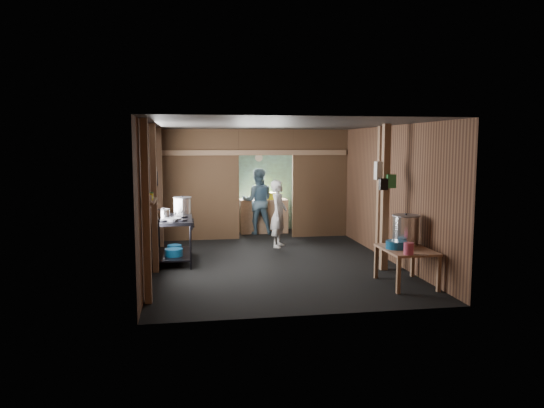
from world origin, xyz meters
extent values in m
cube|color=black|center=(0.00, 0.00, 0.00)|extent=(4.50, 7.00, 0.00)
cube|color=#484645|center=(0.00, 0.00, 2.60)|extent=(4.50, 7.00, 0.00)
cube|color=brown|center=(0.00, 3.50, 1.30)|extent=(4.50, 0.00, 2.60)
cube|color=brown|center=(0.00, -3.50, 1.30)|extent=(4.50, 0.00, 2.60)
cube|color=brown|center=(-2.25, 0.00, 1.30)|extent=(0.00, 7.00, 2.60)
cube|color=brown|center=(2.25, 0.00, 1.30)|extent=(0.00, 7.00, 2.60)
cube|color=brown|center=(-1.32, 2.20, 1.30)|extent=(1.85, 0.10, 2.60)
cube|color=brown|center=(1.57, 2.20, 1.30)|extent=(1.35, 0.10, 2.60)
cube|color=brown|center=(0.25, 2.20, 2.30)|extent=(1.30, 0.10, 0.60)
cube|color=#79C3B8|center=(0.00, 3.44, 1.25)|extent=(4.40, 0.06, 2.50)
cube|color=#997350|center=(0.30, 2.95, 0.42)|extent=(1.20, 0.50, 0.85)
cylinder|color=silver|center=(0.25, 3.40, 1.90)|extent=(0.20, 0.03, 0.20)
cube|color=#997350|center=(-2.18, -2.60, 1.30)|extent=(0.10, 0.12, 2.60)
cube|color=#997350|center=(-2.18, -0.80, 1.30)|extent=(0.10, 0.12, 2.60)
cube|color=#997350|center=(-2.18, 1.20, 1.30)|extent=(0.10, 0.12, 2.60)
cube|color=#997350|center=(2.18, -0.20, 1.30)|extent=(0.10, 0.12, 2.60)
cube|color=#997350|center=(1.85, -1.30, 1.30)|extent=(0.12, 0.12, 2.60)
cube|color=#997350|center=(0.00, 2.15, 2.05)|extent=(4.40, 0.12, 0.12)
cylinder|color=slate|center=(-2.21, 0.40, 1.65)|extent=(0.03, 0.34, 0.34)
cylinder|color=black|center=(-2.21, 0.80, 1.55)|extent=(0.03, 0.30, 0.30)
cube|color=#997350|center=(-2.15, -2.10, 1.40)|extent=(0.14, 0.80, 0.03)
cylinder|color=silver|center=(-2.15, -2.35, 1.47)|extent=(0.07, 0.07, 0.10)
cylinder|color=#FCF41F|center=(-2.15, -2.10, 1.47)|extent=(0.08, 0.08, 0.10)
cylinder|color=#308643|center=(-2.15, -1.88, 1.47)|extent=(0.06, 0.06, 0.10)
cube|color=silver|center=(1.80, -1.22, 1.78)|extent=(0.22, 0.15, 0.32)
cube|color=#308643|center=(1.92, -1.36, 1.60)|extent=(0.16, 0.12, 0.24)
cube|color=black|center=(1.78, -1.38, 1.55)|extent=(0.14, 0.10, 0.20)
cylinder|color=#125386|center=(-1.88, -0.30, 0.24)|extent=(0.33, 0.33, 0.14)
cylinder|color=#125386|center=(-1.88, 0.20, 0.22)|extent=(0.28, 0.28, 0.11)
cylinder|color=#125386|center=(1.67, -2.27, 0.65)|extent=(0.43, 0.43, 0.13)
cylinder|color=#C2496A|center=(1.67, -2.72, 0.68)|extent=(0.18, 0.18, 0.18)
cube|color=silver|center=(1.79, -2.79, 0.59)|extent=(0.29, 0.15, 0.01)
cylinder|color=#FCF41F|center=(0.50, 2.95, 0.94)|extent=(0.32, 0.32, 0.18)
imported|color=beige|center=(0.36, 1.06, 0.73)|extent=(0.54, 0.63, 1.47)
imported|color=slate|center=(0.13, 2.78, 0.83)|extent=(0.88, 0.72, 1.65)
camera|label=1|loc=(-1.60, -9.86, 2.24)|focal=33.78mm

